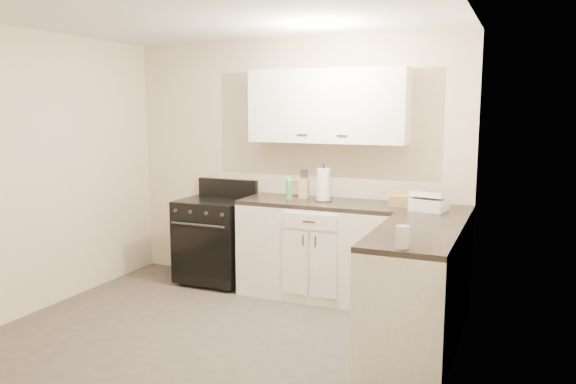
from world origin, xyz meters
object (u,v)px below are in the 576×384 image
at_px(knife_block, 304,188).
at_px(wicker_basket, 406,200).
at_px(paper_towel, 323,185).
at_px(countertop_grill, 429,204).
at_px(stove, 215,240).

distance_m(knife_block, wicker_basket, 1.02).
distance_m(knife_block, paper_towel, 0.25).
relative_size(paper_towel, countertop_grill, 1.09).
bearing_deg(knife_block, paper_towel, -20.98).
bearing_deg(knife_block, countertop_grill, -10.73).
height_order(paper_towel, wicker_basket, paper_towel).
height_order(knife_block, countertop_grill, knife_block).
bearing_deg(stove, wicker_basket, 2.27).
xyz_separation_m(paper_towel, wicker_basket, (0.78, 0.03, -0.11)).
xyz_separation_m(stove, paper_towel, (1.18, 0.05, 0.64)).
height_order(stove, knife_block, knife_block).
bearing_deg(paper_towel, wicker_basket, 2.27).
bearing_deg(paper_towel, countertop_grill, -6.16).
bearing_deg(paper_towel, knife_block, 161.14).
bearing_deg(stove, paper_towel, 2.26).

